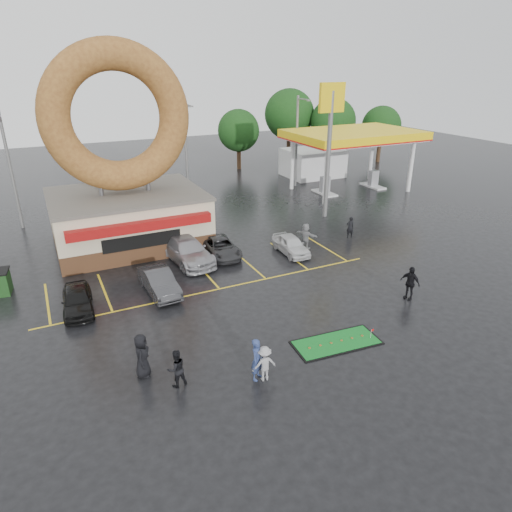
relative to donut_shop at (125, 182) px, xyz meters
name	(u,v)px	position (x,y,z in m)	size (l,w,h in m)	color
ground	(244,316)	(3.00, -12.97, -4.46)	(120.00, 120.00, 0.00)	black
donut_shop	(125,182)	(0.00, 0.00, 0.00)	(10.20, 8.70, 13.50)	#472B19
gas_station	(335,149)	(23.00, 7.97, -0.77)	(12.30, 13.65, 5.90)	silver
shell_sign	(330,126)	(16.00, -0.97, 2.91)	(2.20, 0.36, 10.60)	slate
streetlight_left	(10,167)	(-7.00, 6.95, 0.32)	(0.40, 2.21, 9.00)	slate
streetlight_mid	(186,150)	(7.00, 7.95, 0.32)	(0.40, 2.21, 9.00)	slate
streetlight_right	(297,139)	(19.00, 8.95, 0.32)	(0.40, 2.21, 9.00)	slate
tree_far_a	(333,121)	(29.00, 17.03, 0.72)	(5.60, 5.60, 8.00)	#332114
tree_far_b	(381,126)	(35.00, 15.03, 0.07)	(4.90, 4.90, 7.00)	#332114
tree_far_c	(289,114)	(25.00, 21.03, 1.37)	(6.30, 6.30, 9.00)	#332114
tree_far_d	(239,131)	(17.00, 19.03, 0.07)	(4.90, 4.90, 7.00)	#332114
car_black	(77,300)	(-4.55, -8.62, -3.83)	(1.50, 3.72, 1.27)	black
car_dgrey	(159,282)	(-0.18, -8.49, -3.80)	(1.41, 4.05, 1.34)	#313134
car_silver	(187,250)	(2.60, -4.97, -3.69)	(2.17, 5.33, 1.55)	#99989D
car_grey	(221,247)	(4.93, -4.99, -3.88)	(1.94, 4.21, 1.17)	#2D2D2F
car_white	(291,245)	(9.35, -6.73, -3.84)	(1.47, 3.65, 1.24)	silver
person_blue	(257,359)	(1.42, -17.72, -3.53)	(0.68, 0.45, 1.86)	navy
person_blackjkt	(176,368)	(-1.67, -16.70, -3.66)	(0.79, 0.61, 1.62)	black
person_hoodie	(264,364)	(1.64, -17.92, -3.68)	(1.01, 0.58, 1.56)	gray
person_bystander	(142,356)	(-2.73, -15.47, -3.50)	(0.95, 0.61, 1.93)	black
person_cameraman	(410,283)	(11.92, -15.18, -3.51)	(1.12, 0.47, 1.91)	black
person_walker_near	(306,236)	(10.72, -6.39, -3.56)	(1.68, 0.53, 1.81)	gray
person_walker_far	(350,227)	(14.78, -6.03, -3.66)	(0.59, 0.39, 1.62)	black
putting_green	(336,342)	(5.84, -17.05, -4.43)	(4.23, 2.11, 0.52)	black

